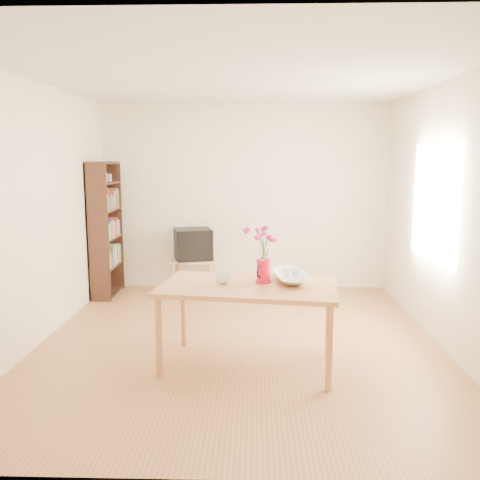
{
  "coord_description": "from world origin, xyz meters",
  "views": [
    {
      "loc": [
        0.16,
        -4.93,
        1.84
      ],
      "look_at": [
        0.0,
        0.3,
        1.0
      ],
      "focal_mm": 38.0,
      "sensor_mm": 36.0,
      "label": 1
    }
  ],
  "objects_px": {
    "table": "(249,293)",
    "bowl": "(291,259)",
    "mug": "(223,278)",
    "pitcher": "(263,272)",
    "television": "(193,244)"
  },
  "relations": [
    {
      "from": "table",
      "to": "mug",
      "type": "distance_m",
      "value": 0.26
    },
    {
      "from": "table",
      "to": "pitcher",
      "type": "bearing_deg",
      "value": 42.8
    },
    {
      "from": "pitcher",
      "to": "television",
      "type": "distance_m",
      "value": 2.67
    },
    {
      "from": "pitcher",
      "to": "bowl",
      "type": "height_order",
      "value": "bowl"
    },
    {
      "from": "table",
      "to": "pitcher",
      "type": "distance_m",
      "value": 0.23
    },
    {
      "from": "table",
      "to": "bowl",
      "type": "distance_m",
      "value": 0.49
    },
    {
      "from": "table",
      "to": "mug",
      "type": "height_order",
      "value": "mug"
    },
    {
      "from": "table",
      "to": "mug",
      "type": "relative_size",
      "value": 12.17
    },
    {
      "from": "pitcher",
      "to": "bowl",
      "type": "distance_m",
      "value": 0.28
    },
    {
      "from": "table",
      "to": "television",
      "type": "bearing_deg",
      "value": 115.15
    },
    {
      "from": "bowl",
      "to": "television",
      "type": "xyz_separation_m",
      "value": [
        -1.18,
        2.43,
        -0.28
      ]
    },
    {
      "from": "pitcher",
      "to": "bowl",
      "type": "bearing_deg",
      "value": 42.22
    },
    {
      "from": "pitcher",
      "to": "mug",
      "type": "distance_m",
      "value": 0.37
    },
    {
      "from": "bowl",
      "to": "television",
      "type": "distance_m",
      "value": 2.71
    },
    {
      "from": "table",
      "to": "bowl",
      "type": "relative_size",
      "value": 3.78
    }
  ]
}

